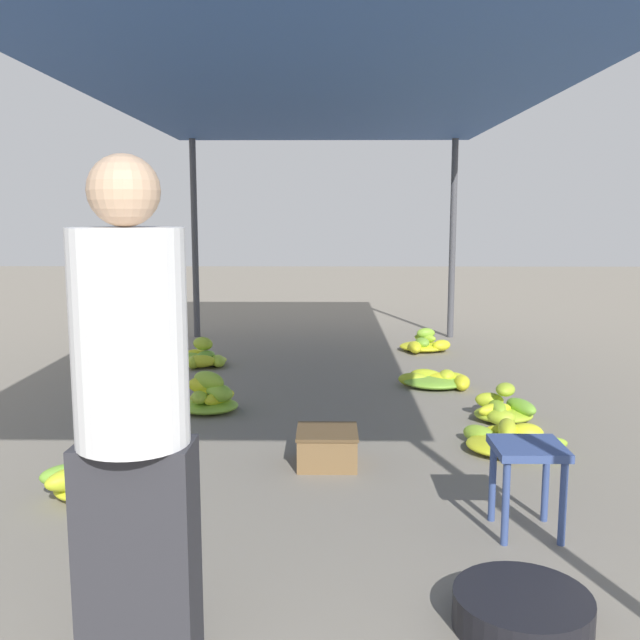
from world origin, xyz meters
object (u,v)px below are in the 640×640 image
at_px(stool, 528,462).
at_px(banana_pile_right_3, 424,345).
at_px(basin_black, 522,611).
at_px(banana_pile_right_2, 438,380).
at_px(vendor_foreground, 133,415).
at_px(banana_pile_left_2, 203,358).
at_px(crate_near, 327,447).
at_px(banana_pile_left_0, 88,478).
at_px(banana_pile_right_0, 513,441).
at_px(banana_pile_left_1, 210,397).
at_px(banana_pile_right_1, 504,410).

bearing_deg(stool, banana_pile_right_3, 88.45).
height_order(basin_black, banana_pile_right_2, banana_pile_right_2).
bearing_deg(vendor_foreground, banana_pile_left_2, 97.47).
height_order(basin_black, banana_pile_left_2, banana_pile_left_2).
xyz_separation_m(stool, crate_near, (-0.99, 0.96, -0.25)).
distance_m(banana_pile_left_0, banana_pile_right_0, 2.71).
bearing_deg(banana_pile_right_2, crate_near, -116.20).
bearing_deg(crate_near, banana_pile_right_3, 73.42).
xyz_separation_m(banana_pile_left_1, banana_pile_right_2, (1.95, 0.87, -0.06)).
bearing_deg(vendor_foreground, banana_pile_left_0, 114.58).
xyz_separation_m(vendor_foreground, banana_pile_right_2, (1.66, 4.11, -0.85)).
bearing_deg(vendor_foreground, banana_pile_right_0, 50.98).
distance_m(stool, basin_black, 0.92).
bearing_deg(banana_pile_right_2, basin_black, -93.96).
distance_m(vendor_foreground, banana_pile_right_3, 6.11).
xyz_separation_m(banana_pile_right_2, crate_near, (-1.01, -2.06, 0.05)).
relative_size(vendor_foreground, banana_pile_right_3, 2.93).
xyz_separation_m(banana_pile_left_2, banana_pile_right_3, (2.41, 0.79, -0.00)).
distance_m(vendor_foreground, banana_pile_right_2, 4.51).
xyz_separation_m(vendor_foreground, banana_pile_left_1, (-0.29, 3.24, -0.79)).
bearing_deg(vendor_foreground, banana_pile_right_3, 73.11).
distance_m(banana_pile_right_1, crate_near, 1.66).
height_order(banana_pile_right_0, banana_pile_right_3, banana_pile_right_3).
bearing_deg(banana_pile_left_1, basin_black, -60.60).
height_order(basin_black, banana_pile_left_1, banana_pile_left_1).
height_order(banana_pile_left_0, banana_pile_left_1, banana_pile_left_1).
relative_size(banana_pile_left_2, banana_pile_right_3, 1.01).
bearing_deg(banana_pile_left_0, banana_pile_left_2, 89.26).
bearing_deg(basin_black, banana_pile_left_0, 148.63).
relative_size(vendor_foreground, banana_pile_left_0, 3.23).
height_order(banana_pile_right_0, banana_pile_right_1, banana_pile_right_1).
xyz_separation_m(stool, basin_black, (-0.24, -0.84, -0.29)).
relative_size(banana_pile_right_2, crate_near, 1.80).
distance_m(vendor_foreground, banana_pile_left_1, 3.35).
height_order(stool, banana_pile_left_2, stool).
height_order(banana_pile_left_2, banana_pile_right_1, banana_pile_left_2).
height_order(banana_pile_right_1, crate_near, banana_pile_right_1).
xyz_separation_m(banana_pile_right_2, banana_pile_right_3, (0.10, 1.68, 0.02)).
relative_size(vendor_foreground, banana_pile_right_2, 2.55).
distance_m(banana_pile_left_1, crate_near, 1.51).
distance_m(banana_pile_right_3, crate_near, 3.90).
relative_size(banana_pile_left_1, banana_pile_right_3, 0.81).
height_order(stool, banana_pile_left_1, stool).
xyz_separation_m(vendor_foreground, banana_pile_right_0, (1.89, 2.33, -0.85)).
distance_m(banana_pile_left_2, banana_pile_right_1, 3.31).
bearing_deg(stool, basin_black, -106.06).
bearing_deg(banana_pile_left_0, banana_pile_right_2, 47.55).
relative_size(banana_pile_right_0, banana_pile_right_3, 1.18).
bearing_deg(crate_near, banana_pile_right_2, 63.80).
relative_size(banana_pile_left_0, banana_pile_left_1, 1.12).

